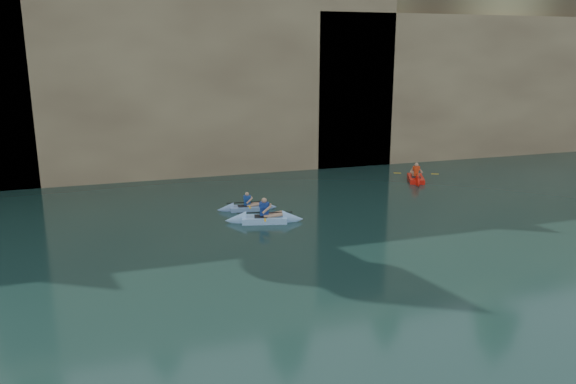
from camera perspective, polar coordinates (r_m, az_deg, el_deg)
name	(u,v)px	position (r m, az deg, el deg)	size (l,w,h in m)	color
ground	(290,380)	(13.29, 0.17, -18.53)	(160.00, 160.00, 0.00)	black
cliff	(153,68)	(40.78, -13.56, 12.10)	(70.00, 16.00, 12.00)	tan
cliff_slab_center	(200,77)	(33.70, -8.95, 11.46)	(24.00, 2.40, 11.40)	tan
cliff_slab_east	(488,84)	(41.96, 19.61, 10.25)	(26.00, 2.40, 9.84)	tan
sea_cave_center	(97,154)	(33.04, -18.81, 3.66)	(3.50, 1.00, 3.20)	black
sea_cave_east	(330,132)	(35.61, 4.32, 6.15)	(5.00, 1.00, 4.50)	black
kayaker_ltblue_near	(264,219)	(24.19, -2.42, -2.71)	(3.50, 2.56, 1.35)	#98CCFF
kayaker_red_far	(416,178)	(32.71, 12.86, 1.39)	(2.32, 3.49, 1.29)	red
kayaker_ltblue_mid	(247,207)	(26.08, -4.16, -1.57)	(2.86, 2.13, 1.06)	#7DA2D1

